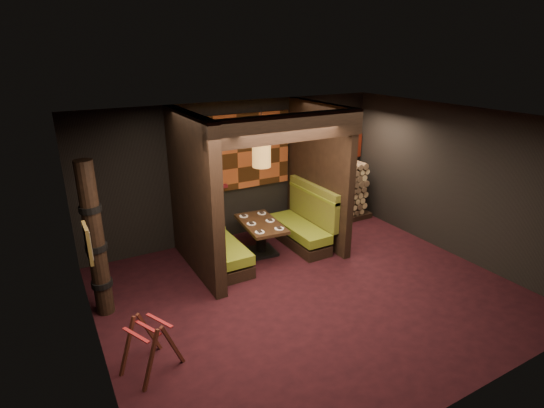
{
  "coord_description": "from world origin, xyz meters",
  "views": [
    {
      "loc": [
        -3.55,
        -5.0,
        3.82
      ],
      "look_at": [
        0.0,
        1.3,
        1.15
      ],
      "focal_mm": 28.0,
      "sensor_mm": 36.0,
      "label": 1
    }
  ],
  "objects": [
    {
      "name": "pendant_lamp",
      "position": [
        -0.04,
        1.63,
        2.0
      ],
      "size": [
        0.34,
        0.34,
        1.07
      ],
      "color": "olive",
      "rests_on": "ceiling"
    },
    {
      "name": "tapa_side_panel",
      "position": [
        -1.23,
        1.82,
        1.85
      ],
      "size": [
        0.04,
        1.85,
        1.45
      ],
      "primitive_type": "cube",
      "color": "#A14922",
      "rests_on": "partition_left"
    },
    {
      "name": "wall_front",
      "position": [
        0.0,
        -2.76,
        1.43
      ],
      "size": [
        6.5,
        0.02,
        2.85
      ],
      "primitive_type": "cube",
      "color": "black",
      "rests_on": "ground"
    },
    {
      "name": "partition_right",
      "position": [
        1.3,
        1.7,
        1.43
      ],
      "size": [
        0.15,
        2.1,
        2.85
      ],
      "primitive_type": "cube",
      "color": "black",
      "rests_on": "floor"
    },
    {
      "name": "firewood_stack",
      "position": [
        2.29,
        2.35,
        0.68
      ],
      "size": [
        1.73,
        0.7,
        1.36
      ],
      "color": "black",
      "rests_on": "floor"
    },
    {
      "name": "ceiling",
      "position": [
        0.0,
        0.0,
        2.86
      ],
      "size": [
        6.5,
        5.5,
        0.02
      ],
      "primitive_type": "cube",
      "color": "black",
      "rests_on": "ground"
    },
    {
      "name": "wall_left",
      "position": [
        -3.26,
        0.0,
        1.43
      ],
      "size": [
        0.02,
        5.5,
        2.85
      ],
      "primitive_type": "cube",
      "color": "black",
      "rests_on": "ground"
    },
    {
      "name": "tapa_back_panel",
      "position": [
        -0.02,
        2.71,
        1.82
      ],
      "size": [
        2.4,
        0.06,
        1.55
      ],
      "primitive_type": "cube",
      "color": "#A14922",
      "rests_on": "wall_back"
    },
    {
      "name": "framed_picture",
      "position": [
        -3.22,
        0.1,
        1.62
      ],
      "size": [
        0.05,
        0.36,
        0.46
      ],
      "color": "olive",
      "rests_on": "wall_left"
    },
    {
      "name": "place_settings",
      "position": [
        -0.04,
        1.68,
        0.67
      ],
      "size": [
        0.65,
        1.07,
        0.03
      ],
      "color": "white",
      "rests_on": "dining_table"
    },
    {
      "name": "dining_table",
      "position": [
        -0.04,
        1.68,
        0.42
      ],
      "size": [
        0.8,
        1.31,
        0.66
      ],
      "color": "black",
      "rests_on": "floor"
    },
    {
      "name": "mosaic_header",
      "position": [
        2.29,
        2.68,
        1.64
      ],
      "size": [
        1.83,
        0.1,
        0.56
      ],
      "primitive_type": "cube",
      "color": "maroon",
      "rests_on": "wall_back"
    },
    {
      "name": "luggage_rack",
      "position": [
        -2.75,
        -0.49,
        0.38
      ],
      "size": [
        0.83,
        0.73,
        0.75
      ],
      "color": "#4E2318",
      "rests_on": "floor"
    },
    {
      "name": "wall_back",
      "position": [
        0.0,
        2.76,
        1.43
      ],
      "size": [
        6.5,
        0.02,
        2.85
      ],
      "primitive_type": "cube",
      "color": "black",
      "rests_on": "ground"
    },
    {
      "name": "booth_bench_left",
      "position": [
        -0.96,
        1.65,
        0.4
      ],
      "size": [
        0.68,
        1.6,
        1.14
      ],
      "color": "black",
      "rests_on": "floor"
    },
    {
      "name": "lacquer_shelf",
      "position": [
        -0.6,
        2.65,
        1.18
      ],
      "size": [
        0.6,
        0.12,
        0.07
      ],
      "primitive_type": "cube",
      "color": "maroon",
      "rests_on": "wall_back"
    },
    {
      "name": "bay_front_post",
      "position": [
        1.39,
        1.96,
        1.43
      ],
      "size": [
        0.08,
        0.08,
        2.85
      ],
      "primitive_type": "cube",
      "color": "black",
      "rests_on": "floor"
    },
    {
      "name": "floor",
      "position": [
        0.0,
        0.0,
        -0.01
      ],
      "size": [
        6.5,
        5.5,
        0.02
      ],
      "primitive_type": "cube",
      "color": "black",
      "rests_on": "ground"
    },
    {
      "name": "totem_column",
      "position": [
        -3.05,
        1.1,
        1.19
      ],
      "size": [
        0.31,
        0.31,
        2.4
      ],
      "color": "black",
      "rests_on": "floor"
    },
    {
      "name": "wall_right",
      "position": [
        3.26,
        0.0,
        1.43
      ],
      "size": [
        0.02,
        5.5,
        2.85
      ],
      "primitive_type": "cube",
      "color": "black",
      "rests_on": "ground"
    },
    {
      "name": "header_beam",
      "position": [
        -0.02,
        0.7,
        2.63
      ],
      "size": [
        2.85,
        0.18,
        0.44
      ],
      "primitive_type": "cube",
      "color": "black",
      "rests_on": "partition_left"
    },
    {
      "name": "booth_bench_right",
      "position": [
        0.93,
        1.65,
        0.4
      ],
      "size": [
        0.68,
        1.6,
        1.14
      ],
      "color": "black",
      "rests_on": "floor"
    },
    {
      "name": "partition_left",
      "position": [
        -1.35,
        1.65,
        1.43
      ],
      "size": [
        0.2,
        2.2,
        2.85
      ],
      "primitive_type": "cube",
      "color": "black",
      "rests_on": "floor"
    }
  ]
}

